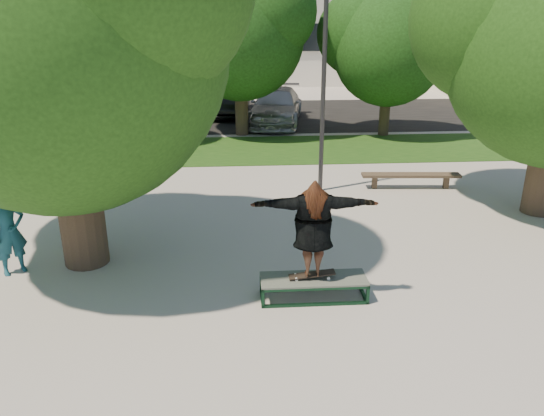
{
  "coord_description": "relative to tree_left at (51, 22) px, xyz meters",
  "views": [
    {
      "loc": [
        -1.26,
        -8.54,
        4.64
      ],
      "look_at": [
        -0.62,
        0.6,
        1.18
      ],
      "focal_mm": 35.0,
      "sensor_mm": 36.0,
      "label": 1
    }
  ],
  "objects": [
    {
      "name": "ground",
      "position": [
        4.29,
        -1.09,
        -4.42
      ],
      "size": [
        120.0,
        120.0,
        0.0
      ],
      "primitive_type": "plane",
      "color": "#A29B95",
      "rests_on": "ground"
    },
    {
      "name": "grass_strip",
      "position": [
        5.29,
        8.41,
        -4.41
      ],
      "size": [
        30.0,
        4.0,
        0.02
      ],
      "primitive_type": "cube",
      "color": "#154112",
      "rests_on": "ground"
    },
    {
      "name": "asphalt_strip",
      "position": [
        4.29,
        14.91,
        -4.42
      ],
      "size": [
        40.0,
        8.0,
        0.01
      ],
      "primitive_type": "cube",
      "color": "black",
      "rests_on": "ground"
    },
    {
      "name": "tree_left",
      "position": [
        0.0,
        0.0,
        0.0
      ],
      "size": [
        6.96,
        5.95,
        7.12
      ],
      "color": "#38281E",
      "rests_on": "ground"
    },
    {
      "name": "bg_tree_left",
      "position": [
        -2.28,
        9.98,
        -0.69
      ],
      "size": [
        5.28,
        4.51,
        5.77
      ],
      "color": "#38281E",
      "rests_on": "ground"
    },
    {
      "name": "bg_tree_mid",
      "position": [
        3.22,
        10.98,
        -0.41
      ],
      "size": [
        5.76,
        4.92,
        6.24
      ],
      "color": "#38281E",
      "rests_on": "ground"
    },
    {
      "name": "bg_tree_right",
      "position": [
        8.73,
        10.47,
        -0.93
      ],
      "size": [
        5.04,
        4.31,
        5.43
      ],
      "color": "#38281E",
      "rests_on": "ground"
    },
    {
      "name": "lamppost",
      "position": [
        5.29,
        3.91,
        -1.27
      ],
      "size": [
        0.25,
        0.15,
        6.11
      ],
      "color": "#2D2D30",
      "rests_on": "ground"
    },
    {
      "name": "grind_box",
      "position": [
        4.29,
        -1.75,
        -4.23
      ],
      "size": [
        1.8,
        0.6,
        0.38
      ],
      "color": "black",
      "rests_on": "ground"
    },
    {
      "name": "skater_rig",
      "position": [
        4.26,
        -1.75,
        -3.14
      ],
      "size": [
        2.06,
        0.65,
        1.74
      ],
      "rotation": [
        0.0,
        0.0,
        3.1
      ],
      "color": "white",
      "rests_on": "grind_box"
    },
    {
      "name": "bystander",
      "position": [
        -1.14,
        -0.43,
        -3.6
      ],
      "size": [
        0.72,
        0.68,
        1.64
      ],
      "primitive_type": "imported",
      "rotation": [
        0.0,
        0.0,
        0.66
      ],
      "color": "#184C5D",
      "rests_on": "ground"
    },
    {
      "name": "bench",
      "position": [
        7.79,
        3.92,
        -4.08
      ],
      "size": [
        2.7,
        0.55,
        0.41
      ],
      "rotation": [
        0.0,
        0.0,
        -0.07
      ],
      "color": "#4C3D2D",
      "rests_on": "ground"
    },
    {
      "name": "car_silver_a",
      "position": [
        -1.83,
        13.45,
        -3.74
      ],
      "size": [
        2.25,
        4.22,
        1.37
      ],
      "primitive_type": "imported",
      "rotation": [
        0.0,
        0.0,
        -0.16
      ],
      "color": "silver",
      "rests_on": "asphalt_strip"
    },
    {
      "name": "car_dark",
      "position": [
        2.76,
        15.28,
        -3.67
      ],
      "size": [
        2.12,
        4.73,
        1.51
      ],
      "primitive_type": "imported",
      "rotation": [
        0.0,
        0.0,
        -0.12
      ],
      "color": "black",
      "rests_on": "asphalt_strip"
    },
    {
      "name": "car_grey",
      "position": [
        2.35,
        15.41,
        -3.76
      ],
      "size": [
        3.0,
        5.08,
        1.33
      ],
      "primitive_type": "imported",
      "rotation": [
        0.0,
        0.0,
        -0.17
      ],
      "color": "#525156",
      "rests_on": "asphalt_strip"
    },
    {
      "name": "car_silver_b",
      "position": [
        4.79,
        12.94,
        -3.69
      ],
      "size": [
        2.85,
        5.3,
        1.46
      ],
      "primitive_type": "imported",
      "rotation": [
        0.0,
        0.0,
        -0.17
      ],
      "color": "#A0A0A5",
      "rests_on": "asphalt_strip"
    }
  ]
}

